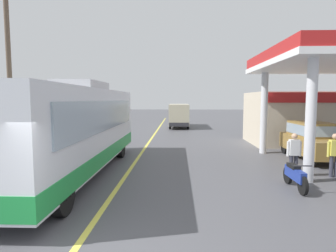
% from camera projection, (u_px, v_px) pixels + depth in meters
% --- Properties ---
extents(ground, '(120.00, 120.00, 0.00)m').
position_uv_depth(ground, '(155.00, 134.00, 24.33)').
color(ground, '#4C4C51').
extents(lane_divider_stripe, '(0.16, 50.00, 0.01)m').
position_uv_depth(lane_divider_stripe, '(149.00, 142.00, 19.36)').
color(lane_divider_stripe, '#D8CC4C').
rests_on(lane_divider_stripe, ground).
extents(coach_bus_main, '(2.60, 11.04, 3.69)m').
position_uv_depth(coach_bus_main, '(74.00, 131.00, 10.88)').
color(coach_bus_main, silver).
rests_on(coach_bus_main, ground).
extents(gas_station_roadside, '(9.10, 11.95, 5.10)m').
position_uv_depth(gas_station_roadside, '(320.00, 105.00, 16.56)').
color(gas_station_roadside, '#B21E1E').
rests_on(gas_station_roadside, ground).
extents(car_at_pump, '(1.70, 4.20, 1.82)m').
position_uv_depth(car_at_pump, '(312.00, 139.00, 13.84)').
color(car_at_pump, olive).
rests_on(car_at_pump, ground).
extents(minibus_opposing_lane, '(2.04, 6.13, 2.44)m').
position_uv_depth(minibus_opposing_lane, '(179.00, 113.00, 29.94)').
color(minibus_opposing_lane, '#BFB799').
rests_on(minibus_opposing_lane, ground).
extents(motorcycle_parked_forecourt, '(0.55, 1.80, 0.92)m').
position_uv_depth(motorcycle_parked_forecourt, '(295.00, 175.00, 9.23)').
color(motorcycle_parked_forecourt, black).
rests_on(motorcycle_parked_forecourt, ground).
extents(pedestrian_near_pump, '(0.55, 0.22, 1.66)m').
position_uv_depth(pedestrian_near_pump, '(334.00, 153.00, 10.58)').
color(pedestrian_near_pump, '#33333F').
rests_on(pedestrian_near_pump, ground).
extents(pedestrian_by_shop, '(0.55, 0.22, 1.66)m').
position_uv_depth(pedestrian_by_shop, '(294.00, 152.00, 10.67)').
color(pedestrian_by_shop, '#33333F').
rests_on(pedestrian_by_shop, ground).
extents(utility_pole_roadside, '(1.80, 0.24, 8.58)m').
position_uv_depth(utility_pole_roadside, '(9.00, 69.00, 14.21)').
color(utility_pole_roadside, brown).
rests_on(utility_pole_roadside, ground).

